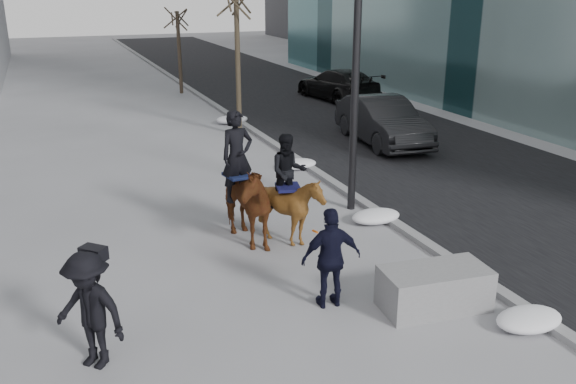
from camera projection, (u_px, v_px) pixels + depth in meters
name	position (u px, v px, depth m)	size (l,w,h in m)	color
ground	(313.00, 292.00, 10.84)	(120.00, 120.00, 0.00)	gray
road	(376.00, 135.00, 22.08)	(8.00, 90.00, 0.01)	black
curb	(273.00, 144.00, 20.65)	(0.25, 90.00, 0.12)	gray
planter	(434.00, 288.00, 10.20)	(1.79, 0.89, 0.72)	gray
car_near	(382.00, 121.00, 20.67)	(1.67, 4.79, 1.58)	black
car_far	(338.00, 84.00, 28.57)	(2.04, 5.01, 1.45)	black
tree_near	(238.00, 56.00, 21.19)	(1.20, 1.20, 5.60)	#362D20
tree_far	(179.00, 48.00, 29.80)	(1.20, 1.20, 4.39)	#392B21
mounted_left	(240.00, 195.00, 12.62)	(1.32, 2.29, 2.80)	#531D10
mounted_right	(290.00, 201.00, 12.61)	(1.50, 1.62, 2.33)	#4C2D0F
feeder	(331.00, 258.00, 10.12)	(1.07, 0.91, 1.75)	black
camera_crew	(89.00, 310.00, 8.49)	(1.27, 1.26, 1.75)	black
snow_piles	(316.00, 176.00, 16.87)	(1.27, 16.91, 0.32)	white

